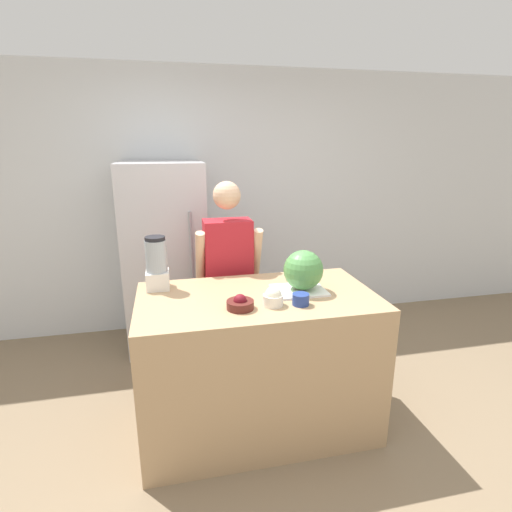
# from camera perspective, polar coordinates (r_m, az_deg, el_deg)

# --- Properties ---
(ground_plane) EXTENTS (14.00, 14.00, 0.00)m
(ground_plane) POSITION_cam_1_polar(r_m,az_deg,el_deg) (2.74, 2.38, -27.92)
(ground_plane) COLOR #7F6B51
(wall_back) EXTENTS (8.00, 0.06, 2.60)m
(wall_back) POSITION_cam_1_polar(r_m,az_deg,el_deg) (4.15, -5.17, 7.63)
(wall_back) COLOR silver
(wall_back) RESTS_ON ground_plane
(counter_island) EXTENTS (1.52, 0.84, 0.95)m
(counter_island) POSITION_cam_1_polar(r_m,az_deg,el_deg) (2.77, 0.20, -14.84)
(counter_island) COLOR tan
(counter_island) RESTS_ON ground_plane
(refrigerator) EXTENTS (0.74, 0.72, 1.73)m
(refrigerator) POSITION_cam_1_polar(r_m,az_deg,el_deg) (3.82, -12.77, -0.10)
(refrigerator) COLOR #B7B7BC
(refrigerator) RESTS_ON ground_plane
(person) EXTENTS (0.51, 0.26, 1.62)m
(person) POSITION_cam_1_polar(r_m,az_deg,el_deg) (3.17, -3.95, -3.60)
(person) COLOR #4C608C
(person) RESTS_ON ground_plane
(cutting_board) EXTENTS (0.34, 0.27, 0.01)m
(cutting_board) POSITION_cam_1_polar(r_m,az_deg,el_deg) (2.64, 6.15, -4.89)
(cutting_board) COLOR white
(cutting_board) RESTS_ON counter_island
(watermelon) EXTENTS (0.26, 0.26, 0.26)m
(watermelon) POSITION_cam_1_polar(r_m,az_deg,el_deg) (2.61, 6.78, -2.00)
(watermelon) COLOR #4C8C47
(watermelon) RESTS_ON cutting_board
(bowl_cherries) EXTENTS (0.16, 0.16, 0.09)m
(bowl_cherries) POSITION_cam_1_polar(r_m,az_deg,el_deg) (2.36, -2.27, -6.81)
(bowl_cherries) COLOR #511E19
(bowl_cherries) RESTS_ON counter_island
(bowl_cream) EXTENTS (0.12, 0.12, 0.12)m
(bowl_cream) POSITION_cam_1_polar(r_m,az_deg,el_deg) (2.39, 2.46, -5.95)
(bowl_cream) COLOR white
(bowl_cream) RESTS_ON counter_island
(bowl_small_blue) EXTENTS (0.10, 0.10, 0.07)m
(bowl_small_blue) POSITION_cam_1_polar(r_m,az_deg,el_deg) (2.42, 6.40, -6.17)
(bowl_small_blue) COLOR navy
(bowl_small_blue) RESTS_ON counter_island
(blender) EXTENTS (0.15, 0.15, 0.36)m
(blender) POSITION_cam_1_polar(r_m,az_deg,el_deg) (2.70, -14.00, -1.14)
(blender) COLOR silver
(blender) RESTS_ON counter_island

